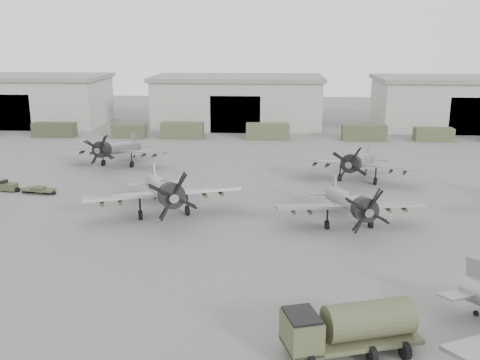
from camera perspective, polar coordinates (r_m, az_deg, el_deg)
The scene contains 16 objects.
ground at distance 34.85m, azimuth -6.80°, elevation -10.98°, with size 220.00×220.00×0.00m, color slate.
hangar_left at distance 103.18m, azimuth -22.02°, elevation 7.95°, with size 29.00×14.80×8.70m.
hangar_center at distance 93.56m, azimuth -0.23°, elevation 8.41°, with size 29.00×14.80×8.70m.
hangar_right at distance 98.75m, azimuth 22.56°, elevation 7.62°, with size 29.00×14.80×8.70m.
support_truck_1 at distance 88.74m, azimuth -19.19°, elevation 5.08°, with size 6.57×2.20×2.21m, color #353925.
support_truck_2 at distance 84.92m, azimuth -11.73°, elevation 5.16°, with size 5.21×2.20×2.15m, color #3D432B.
support_truck_3 at distance 83.13m, azimuth -6.18°, elevation 5.28°, with size 6.49×2.20×2.44m, color #41482F.
support_truck_4 at distance 81.99m, azimuth 2.97°, elevation 5.21°, with size 6.56×2.20×2.41m, color #484B31.
support_truck_5 at distance 83.18m, azimuth 13.07°, elevation 4.98°, with size 6.61×2.20×2.41m, color #40442D.
support_truck_6 at distance 85.57m, azimuth 19.94°, elevation 4.59°, with size 5.68×2.20×1.99m, color #43482F.
aircraft_mid_1 at distance 46.30m, azimuth -8.15°, elevation -1.09°, with size 13.48×12.16×5.44m.
aircraft_mid_2 at distance 44.16m, azimuth 11.71°, elevation -2.41°, with size 12.23×11.01×4.86m.
aircraft_far_0 at distance 65.79m, azimuth -13.08°, elevation 3.29°, with size 12.39×11.15×4.92m.
aircraft_far_1 at distance 58.29m, azimuth 12.48°, elevation 1.89°, with size 12.53×11.30×5.05m.
fuel_tanker at distance 27.74m, azimuth 11.64°, elevation -14.95°, with size 7.17×4.46×2.63m.
tug_trailer at distance 58.33m, azimuth -22.40°, elevation -0.79°, with size 5.96×2.11×1.18m.
Camera 1 is at (5.88, -30.78, 15.25)m, focal length 40.00 mm.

